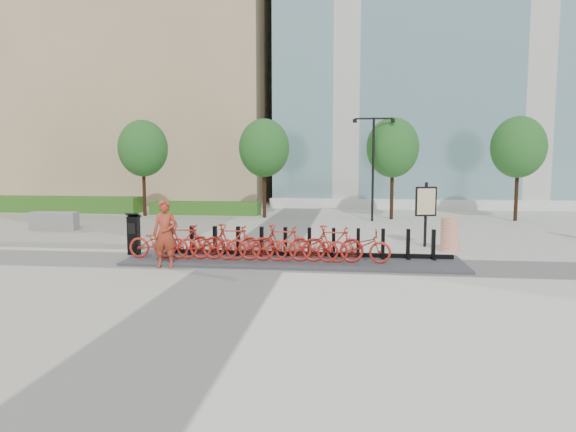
# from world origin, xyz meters

# --- Properties ---
(ground) EXTENTS (120.00, 120.00, 0.00)m
(ground) POSITION_xyz_m (0.00, 0.00, 0.00)
(ground) COLOR silver
(tan_building) EXTENTS (26.00, 16.00, 30.00)m
(tan_building) POSITION_xyz_m (-16.00, 26.00, 15.00)
(tan_building) COLOR tan
(tan_building) RESTS_ON ground
(glass_building) EXTENTS (32.00, 16.00, 24.00)m
(glass_building) POSITION_xyz_m (14.00, 26.00, 12.00)
(glass_building) COLOR slate
(glass_building) RESTS_ON ground
(gravel_patch) EXTENTS (14.00, 14.00, 0.00)m
(gravel_patch) POSITION_xyz_m (-10.00, 7.00, 0.01)
(gravel_patch) COLOR gray
(gravel_patch) RESTS_ON ground
(hedge_a) EXTENTS (10.00, 1.40, 0.90)m
(hedge_a) POSITION_xyz_m (-14.00, 13.50, 0.45)
(hedge_a) COLOR #31731C
(hedge_a) RESTS_ON ground
(hedge_b) EXTENTS (6.00, 1.20, 0.70)m
(hedge_b) POSITION_xyz_m (-5.00, 13.20, 0.35)
(hedge_b) COLOR #31731C
(hedge_b) RESTS_ON ground
(tree_0) EXTENTS (2.60, 2.60, 5.10)m
(tree_0) POSITION_xyz_m (-8.00, 12.00, 3.59)
(tree_0) COLOR black
(tree_0) RESTS_ON ground
(tree_1) EXTENTS (2.60, 2.60, 5.10)m
(tree_1) POSITION_xyz_m (-1.50, 12.00, 3.59)
(tree_1) COLOR black
(tree_1) RESTS_ON ground
(tree_2) EXTENTS (2.60, 2.60, 5.10)m
(tree_2) POSITION_xyz_m (5.00, 12.00, 3.59)
(tree_2) COLOR black
(tree_2) RESTS_ON ground
(tree_3) EXTENTS (2.60, 2.60, 5.10)m
(tree_3) POSITION_xyz_m (11.00, 12.00, 3.59)
(tree_3) COLOR black
(tree_3) RESTS_ON ground
(streetlamp) EXTENTS (2.00, 0.20, 5.00)m
(streetlamp) POSITION_xyz_m (4.00, 11.00, 3.13)
(streetlamp) COLOR black
(streetlamp) RESTS_ON ground
(dock_pad) EXTENTS (9.60, 2.40, 0.08)m
(dock_pad) POSITION_xyz_m (1.30, 0.30, 0.04)
(dock_pad) COLOR #3A3A41
(dock_pad) RESTS_ON ground
(dock_rail_posts) EXTENTS (8.02, 0.50, 0.85)m
(dock_rail_posts) POSITION_xyz_m (1.36, 0.77, 0.51)
(dock_rail_posts) COLOR black
(dock_rail_posts) RESTS_ON dock_pad
(bike_0) EXTENTS (1.78, 0.62, 0.93)m
(bike_0) POSITION_xyz_m (-2.60, -0.05, 0.55)
(bike_0) COLOR #A21E15
(bike_0) RESTS_ON dock_pad
(bike_1) EXTENTS (1.72, 0.49, 1.04)m
(bike_1) POSITION_xyz_m (-1.88, -0.05, 0.60)
(bike_1) COLOR #A21E15
(bike_1) RESTS_ON dock_pad
(bike_2) EXTENTS (1.78, 0.62, 0.93)m
(bike_2) POSITION_xyz_m (-1.16, -0.05, 0.55)
(bike_2) COLOR #A21E15
(bike_2) RESTS_ON dock_pad
(bike_3) EXTENTS (1.72, 0.49, 1.04)m
(bike_3) POSITION_xyz_m (-0.44, -0.05, 0.60)
(bike_3) COLOR #A21E15
(bike_3) RESTS_ON dock_pad
(bike_4) EXTENTS (1.78, 0.62, 0.93)m
(bike_4) POSITION_xyz_m (0.28, -0.05, 0.55)
(bike_4) COLOR #A21E15
(bike_4) RESTS_ON dock_pad
(bike_5) EXTENTS (1.72, 0.49, 1.04)m
(bike_5) POSITION_xyz_m (1.00, -0.05, 0.60)
(bike_5) COLOR #A21E15
(bike_5) RESTS_ON dock_pad
(bike_6) EXTENTS (1.78, 0.62, 0.93)m
(bike_6) POSITION_xyz_m (1.72, -0.05, 0.55)
(bike_6) COLOR #A21E15
(bike_6) RESTS_ON dock_pad
(bike_7) EXTENTS (1.72, 0.49, 1.04)m
(bike_7) POSITION_xyz_m (2.44, -0.05, 0.60)
(bike_7) COLOR #A21E15
(bike_7) RESTS_ON dock_pad
(bike_8) EXTENTS (1.78, 0.62, 0.93)m
(bike_8) POSITION_xyz_m (3.16, -0.05, 0.55)
(bike_8) COLOR #A21E15
(bike_8) RESTS_ON dock_pad
(kiosk) EXTENTS (0.41, 0.35, 1.27)m
(kiosk) POSITION_xyz_m (-3.58, 0.47, 0.69)
(kiosk) COLOR black
(kiosk) RESTS_ON dock_pad
(worker_red) EXTENTS (0.71, 0.49, 1.85)m
(worker_red) POSITION_xyz_m (-2.07, -0.92, 0.92)
(worker_red) COLOR #9E321E
(worker_red) RESTS_ON ground
(construction_barrel) EXTENTS (0.72, 0.72, 1.11)m
(construction_barrel) POSITION_xyz_m (6.11, 2.61, 0.55)
(construction_barrel) COLOR #E65B23
(construction_barrel) RESTS_ON ground
(jersey_barrier) EXTENTS (2.00, 0.60, 0.77)m
(jersey_barrier) POSITION_xyz_m (-9.53, 5.99, 0.38)
(jersey_barrier) COLOR gray
(jersey_barrier) RESTS_ON ground
(map_sign) EXTENTS (0.72, 0.28, 2.20)m
(map_sign) POSITION_xyz_m (5.46, 3.45, 1.45)
(map_sign) COLOR black
(map_sign) RESTS_ON ground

